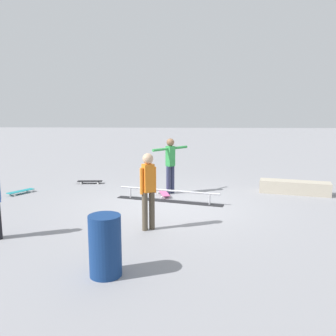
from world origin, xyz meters
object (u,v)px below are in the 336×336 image
object	(u,v)px
skater_main	(170,162)
loose_skateboard_teal	(21,191)
bystander_orange_shirt	(148,187)
skate_ledge	(295,187)
skateboard_main	(164,193)
grind_rail	(169,196)
trash_bin	(105,246)
loose_skateboard_black	(90,181)

from	to	relation	value
skater_main	loose_skateboard_teal	world-z (taller)	skater_main
bystander_orange_shirt	skater_main	bearing A→B (deg)	52.97
skate_ledge	skateboard_main	xyz separation A→B (m)	(3.79, 0.36, -0.11)
grind_rail	trash_bin	distance (m)	4.47
skate_ledge	skater_main	size ratio (longest dim) A/B	1.22
skateboard_main	skater_main	bearing A→B (deg)	131.66
skate_ledge	skateboard_main	bearing A→B (deg)	5.46
skate_ledge	bystander_orange_shirt	size ratio (longest dim) A/B	1.22
bystander_orange_shirt	trash_bin	size ratio (longest dim) A/B	1.68
loose_skateboard_teal	trash_bin	bearing A→B (deg)	68.85
bystander_orange_shirt	loose_skateboard_teal	distance (m)	5.05
grind_rail	skater_main	xyz separation A→B (m)	(-0.02, -0.89, 0.80)
skater_main	trash_bin	distance (m)	5.35
loose_skateboard_teal	grind_rail	bearing A→B (deg)	114.97
skateboard_main	bystander_orange_shirt	xyz separation A→B (m)	(0.19, 2.91, 0.84)
skateboard_main	trash_bin	distance (m)	5.08
skateboard_main	loose_skateboard_black	size ratio (longest dim) A/B	1.02
skater_main	trash_bin	xyz separation A→B (m)	(0.83, 5.27, -0.46)
skater_main	bystander_orange_shirt	xyz separation A→B (m)	(0.36, 3.16, -0.03)
bystander_orange_shirt	trash_bin	xyz separation A→B (m)	(0.47, 2.11, -0.43)
skater_main	loose_skateboard_black	xyz separation A→B (m)	(2.68, -1.26, -0.86)
grind_rail	trash_bin	xyz separation A→B (m)	(0.82, 4.38, 0.34)
bystander_orange_shirt	skateboard_main	bearing A→B (deg)	55.83
bystander_orange_shirt	loose_skateboard_teal	bearing A→B (deg)	112.92
skate_ledge	loose_skateboard_teal	size ratio (longest dim) A/B	2.54
grind_rail	bystander_orange_shirt	xyz separation A→B (m)	(0.34, 2.27, 0.77)
skateboard_main	loose_skateboard_black	world-z (taller)	same
grind_rail	trash_bin	world-z (taller)	trash_bin
loose_skateboard_black	loose_skateboard_teal	distance (m)	2.22
loose_skateboard_teal	trash_bin	distance (m)	6.19
grind_rail	skate_ledge	size ratio (longest dim) A/B	1.47
skater_main	trash_bin	bearing A→B (deg)	37.42
loose_skateboard_black	loose_skateboard_teal	size ratio (longest dim) A/B	1.05
grind_rail	skateboard_main	size ratio (longest dim) A/B	3.51
grind_rail	bystander_orange_shirt	distance (m)	2.42
skate_ledge	loose_skateboard_teal	xyz separation A→B (m)	(7.98, 0.31, -0.11)
skate_ledge	trash_bin	bearing A→B (deg)	50.39
grind_rail	skate_ledge	world-z (taller)	skate_ledge
skate_ledge	skateboard_main	distance (m)	3.81
skate_ledge	skateboard_main	size ratio (longest dim) A/B	2.39
skater_main	skateboard_main	bearing A→B (deg)	11.46
loose_skateboard_black	loose_skateboard_teal	world-z (taller)	same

